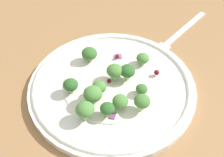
{
  "coord_description": "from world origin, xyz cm",
  "views": [
    {
      "loc": [
        -2.34,
        -34.88,
        37.94
      ],
      "look_at": [
        -1.83,
        -1.0,
        2.7
      ],
      "focal_mm": 47.23,
      "sensor_mm": 36.0,
      "label": 1
    }
  ],
  "objects_px": {
    "broccoli_floret_1": "(93,94)",
    "broccoli_floret_2": "(143,59)",
    "broccoli_floret_0": "(107,109)",
    "fork": "(178,34)",
    "plate": "(112,86)"
  },
  "relations": [
    {
      "from": "plate",
      "to": "broccoli_floret_2",
      "type": "height_order",
      "value": "broccoli_floret_2"
    },
    {
      "from": "broccoli_floret_1",
      "to": "broccoli_floret_2",
      "type": "distance_m",
      "value": 0.12
    },
    {
      "from": "broccoli_floret_1",
      "to": "fork",
      "type": "distance_m",
      "value": 0.26
    },
    {
      "from": "broccoli_floret_0",
      "to": "broccoli_floret_2",
      "type": "height_order",
      "value": "broccoli_floret_0"
    },
    {
      "from": "broccoli_floret_2",
      "to": "fork",
      "type": "bearing_deg",
      "value": 50.25
    },
    {
      "from": "broccoli_floret_0",
      "to": "broccoli_floret_2",
      "type": "relative_size",
      "value": 0.96
    },
    {
      "from": "plate",
      "to": "fork",
      "type": "bearing_deg",
      "value": 46.98
    },
    {
      "from": "plate",
      "to": "broccoli_floret_2",
      "type": "bearing_deg",
      "value": 41.11
    },
    {
      "from": "broccoli_floret_0",
      "to": "fork",
      "type": "relative_size",
      "value": 0.15
    },
    {
      "from": "plate",
      "to": "fork",
      "type": "height_order",
      "value": "plate"
    },
    {
      "from": "fork",
      "to": "broccoli_floret_2",
      "type": "bearing_deg",
      "value": -129.75
    },
    {
      "from": "broccoli_floret_1",
      "to": "fork",
      "type": "bearing_deg",
      "value": 48.37
    },
    {
      "from": "broccoli_floret_2",
      "to": "fork",
      "type": "xyz_separation_m",
      "value": [
        0.08,
        0.1,
        -0.02
      ]
    },
    {
      "from": "plate",
      "to": "broccoli_floret_1",
      "type": "bearing_deg",
      "value": -126.05
    },
    {
      "from": "broccoli_floret_0",
      "to": "fork",
      "type": "height_order",
      "value": "broccoli_floret_0"
    }
  ]
}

